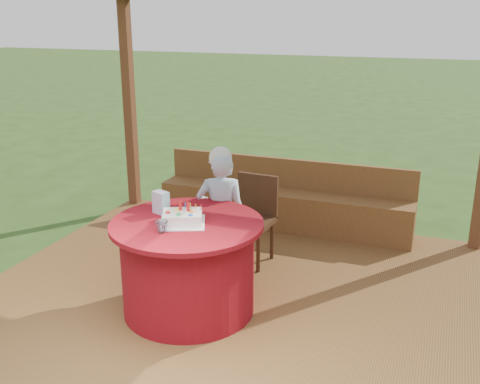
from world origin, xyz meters
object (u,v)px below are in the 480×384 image
object	(u,v)px
birthday_cake	(182,217)
gift_bag	(161,202)
bench	(284,206)
chair	(253,214)
elderly_woman	(221,214)
table	(188,266)
drinking_glass	(162,227)

from	to	relation	value
birthday_cake	gift_bag	xyz separation A→B (m)	(-0.28, 0.15, 0.05)
bench	gift_bag	bearing A→B (deg)	-103.73
bench	birthday_cake	size ratio (longest dim) A/B	6.33
bench	birthday_cake	bearing A→B (deg)	-95.82
chair	gift_bag	xyz separation A→B (m)	(-0.46, -1.06, 0.41)
bench	elderly_woman	bearing A→B (deg)	-96.47
bench	elderly_woman	size ratio (longest dim) A/B	2.30
bench	table	world-z (taller)	table
bench	gift_bag	world-z (taller)	gift_bag
gift_bag	birthday_cake	bearing A→B (deg)	-7.00
elderly_woman	bench	bearing A→B (deg)	83.53
table	gift_bag	distance (m)	0.59
table	gift_bag	world-z (taller)	gift_bag
chair	gift_bag	size ratio (longest dim) A/B	4.60
table	drinking_glass	distance (m)	0.53
table	elderly_woman	xyz separation A→B (m)	(0.03, 0.66, 0.25)
elderly_woman	gift_bag	xyz separation A→B (m)	(-0.33, -0.54, 0.25)
elderly_woman	gift_bag	size ratio (longest dim) A/B	6.75
birthday_cake	gift_bag	size ratio (longest dim) A/B	2.45
elderly_woman	birthday_cake	distance (m)	0.72
drinking_glass	chair	bearing A→B (deg)	80.15
chair	drinking_glass	size ratio (longest dim) A/B	8.80
bench	table	xyz separation A→B (m)	(-0.21, -2.17, 0.15)
bench	gift_bag	size ratio (longest dim) A/B	15.53
birthday_cake	bench	bearing A→B (deg)	84.18
table	birthday_cake	xyz separation A→B (m)	(-0.02, -0.04, 0.45)
drinking_glass	birthday_cake	bearing A→B (deg)	74.56
table	elderly_woman	size ratio (longest dim) A/B	0.98
gift_bag	bench	bearing A→B (deg)	98.21
bench	table	bearing A→B (deg)	-95.41
chair	drinking_glass	bearing A→B (deg)	-99.85
elderly_woman	gift_bag	world-z (taller)	elderly_woman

